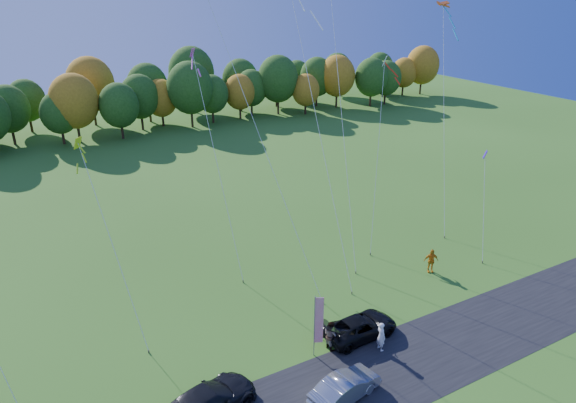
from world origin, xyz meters
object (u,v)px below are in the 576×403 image
person_east (431,261)px  feather_flag (318,320)px  black_suv (360,327)px  silver_sedan (345,387)px

person_east → feather_flag: bearing=-137.9°
black_suv → silver_sedan: silver_sedan is taller
black_suv → silver_sedan: 5.47m
black_suv → feather_flag: 3.80m
feather_flag → silver_sedan: bearing=-98.6°
person_east → feather_flag: (-12.68, -3.96, 1.56)m
person_east → feather_flag: size_ratio=0.47×
black_suv → feather_flag: feather_flag is taller
black_suv → silver_sedan: bearing=133.9°
black_suv → feather_flag: bearing=93.1°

